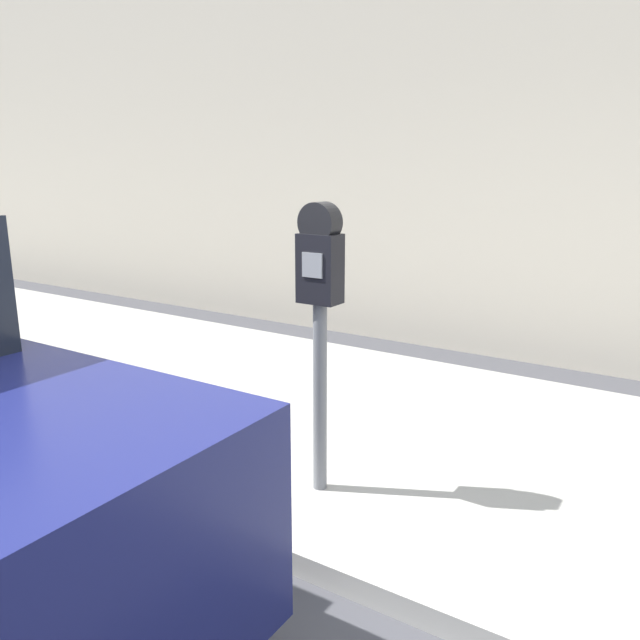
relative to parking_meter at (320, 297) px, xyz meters
name	(u,v)px	position (x,y,z in m)	size (l,w,h in m)	color
sidewalk	(460,451)	(0.40, 0.88, -1.03)	(24.00, 2.80, 0.11)	#ADAAA3
parking_meter	(320,297)	(0.00, 0.00, 0.00)	(0.19, 0.13, 1.41)	slate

